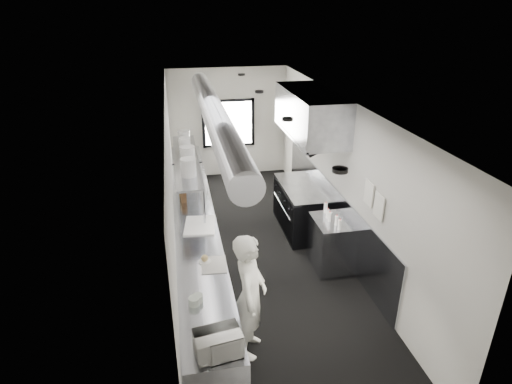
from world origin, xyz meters
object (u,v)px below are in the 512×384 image
deli_tub_b (198,298)px  exhaust_hood (310,114)px  bottle_station (332,243)px  plate_stack_a (188,167)px  pass_shelf (187,160)px  small_plate (205,262)px  squeeze_bottle_d (328,214)px  cutting_board (200,225)px  squeeze_bottle_a (340,225)px  squeeze_bottle_e (326,208)px  microwave (218,343)px  line_cook (250,296)px  plate_stack_c (185,145)px  plate_stack_d (184,140)px  knife_block (183,195)px  plate_stack_b (188,156)px  prep_counter (198,251)px  far_work_table (187,172)px  squeeze_bottle_c (330,217)px  squeeze_bottle_b (337,220)px  deli_tub_a (194,301)px  range (302,208)px

deli_tub_b → exhaust_hood: bearing=52.7°
bottle_station → plate_stack_a: bearing=160.5°
pass_shelf → small_plate: 2.61m
squeeze_bottle_d → pass_shelf: bearing=145.0°
exhaust_hood → cutting_board: bearing=-152.2°
squeeze_bottle_a → squeeze_bottle_e: (-0.02, 0.62, 0.01)m
pass_shelf → microwave: 4.30m
line_cook → plate_stack_c: 3.84m
small_plate → plate_stack_d: plate_stack_d is taller
line_cook → knife_block: bearing=31.6°
pass_shelf → plate_stack_b: 0.39m
exhaust_hood → prep_counter: (-2.25, -1.20, -1.94)m
line_cook → plate_stack_b: plate_stack_b is taller
bottle_station → plate_stack_c: 3.35m
line_cook → squeeze_bottle_e: 2.62m
line_cook → squeeze_bottle_a: 2.20m
knife_block → plate_stack_d: (0.12, 1.02, 0.73)m
small_plate → squeeze_bottle_d: squeeze_bottle_d is taller
pass_shelf → bottle_station: (2.34, -1.70, -1.09)m
plate_stack_d → squeeze_bottle_d: bearing=-44.0°
far_work_table → squeeze_bottle_c: bearing=-60.5°
exhaust_hood → squeeze_bottle_b: bearing=-88.8°
microwave → plate_stack_d: bearing=82.4°
deli_tub_a → squeeze_bottle_c: 2.93m
prep_counter → plate_stack_c: (-0.05, 1.82, 1.28)m
cutting_board → plate_stack_d: plate_stack_d is taller
deli_tub_b → squeeze_bottle_d: 2.94m
line_cook → deli_tub_a: size_ratio=12.33×
range → deli_tub_a: 3.94m
far_work_table → deli_tub_a: deli_tub_a is taller
pass_shelf → small_plate: size_ratio=17.36×
exhaust_hood → line_cook: 3.82m
range → squeeze_bottle_b: (0.09, -1.55, 0.51)m
squeeze_bottle_b → plate_stack_c: bearing=137.0°
small_plate → squeeze_bottle_a: size_ratio=1.00×
deli_tub_b → squeeze_bottle_e: 3.09m
range → bottle_station: (0.11, -1.40, -0.02)m
microwave → knife_block: bearing=84.5°
plate_stack_b → squeeze_bottle_d: bearing=-29.2°
range → small_plate: (-2.14, -2.23, 0.44)m
line_cook → small_plate: line_cook is taller
knife_block → plate_stack_a: size_ratio=0.77×
range → squeeze_bottle_e: (0.07, -1.09, 0.52)m
pass_shelf → far_work_table: pass_shelf is taller
exhaust_hood → deli_tub_a: bearing=-127.4°
squeeze_bottle_b → prep_counter: bearing=171.2°
prep_counter → microwave: bearing=-89.0°
range → squeeze_bottle_c: bearing=-89.0°
exhaust_hood → microwave: size_ratio=4.92×
deli_tub_b → plate_stack_c: plate_stack_c is taller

